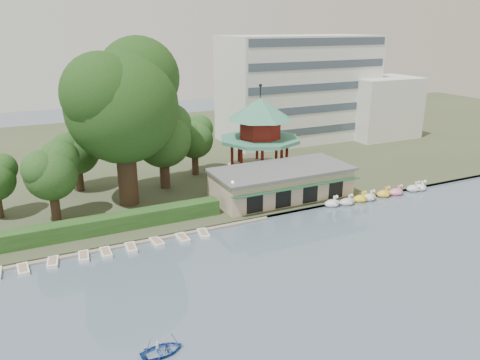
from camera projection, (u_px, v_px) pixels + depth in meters
ground_plane at (309, 298)px, 40.12m from camera, size 220.00×220.00×0.00m
shore at (149, 153)px, 84.57m from camera, size 220.00×70.00×0.40m
embankment at (227, 223)px, 54.88m from camera, size 220.00×0.60×0.30m
dock at (125, 243)px, 49.89m from camera, size 34.00×1.60×0.24m
boathouse at (281, 182)px, 62.28m from camera, size 18.60×9.39×3.90m
pavilion at (260, 129)px, 70.06m from camera, size 12.40×12.40×13.50m
office_building at (312, 92)px, 92.36m from camera, size 38.00×18.00×20.00m
hedge at (90, 227)px, 51.12m from camera, size 30.00×2.00×1.80m
lamp_post at (233, 191)px, 55.94m from camera, size 0.36×0.36×4.28m
big_tree at (123, 98)px, 56.29m from camera, size 15.01×13.99×20.73m
small_trees at (106, 151)px, 60.68m from camera, size 38.96×16.16×11.64m
swan_boats at (379, 195)px, 63.20m from camera, size 17.02×2.18×1.92m
moored_rowboats at (95, 255)px, 47.31m from camera, size 24.74×2.73×0.36m
rowboat_with_passengers at (162, 348)px, 33.23m from camera, size 4.54×3.37×2.01m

